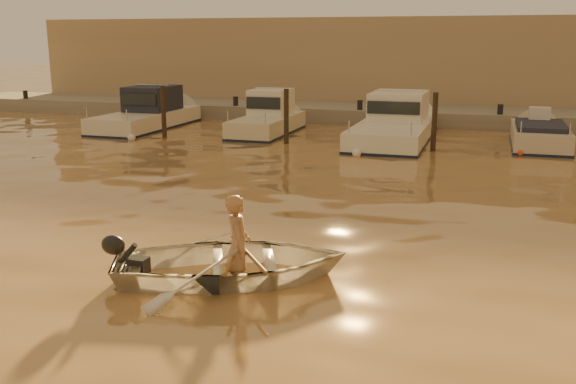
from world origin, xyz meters
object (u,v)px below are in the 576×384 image
(moored_boat_2, at_px, (395,123))
(moored_boat_3, at_px, (539,140))
(dinghy, at_px, (232,263))
(person, at_px, (238,246))
(moored_boat_0, at_px, (146,113))
(moored_boat_1, at_px, (267,118))
(waterfront_building, at_px, (462,65))

(moored_boat_2, xyz_separation_m, moored_boat_3, (5.17, 0.00, -0.40))
(dinghy, bearing_deg, person, -90.00)
(person, bearing_deg, moored_boat_0, 10.16)
(dinghy, distance_m, moored_boat_1, 16.17)
(waterfront_building, bearing_deg, moored_boat_1, -122.52)
(dinghy, bearing_deg, moored_boat_3, -43.71)
(moored_boat_3, bearing_deg, dinghy, -109.81)
(moored_boat_1, relative_size, moored_boat_2, 0.67)
(person, distance_m, waterfront_building, 26.55)
(moored_boat_0, xyz_separation_m, moored_boat_1, (5.52, 0.00, 0.00))
(person, bearing_deg, moored_boat_2, -25.03)
(person, relative_size, waterfront_building, 0.04)
(moored_boat_0, relative_size, moored_boat_1, 1.24)
(dinghy, bearing_deg, waterfront_building, -28.70)
(moored_boat_3, bearing_deg, moored_boat_0, 180.00)
(person, distance_m, moored_boat_3, 16.34)
(moored_boat_0, height_order, moored_boat_3, moored_boat_0)
(dinghy, bearing_deg, moored_boat_2, -25.36)
(person, xyz_separation_m, moored_boat_0, (-10.41, 15.39, 0.08))
(dinghy, relative_size, moored_boat_2, 0.44)
(dinghy, height_order, moored_boat_3, moored_boat_3)
(person, xyz_separation_m, waterfront_building, (2.13, 26.39, 1.86))
(moored_boat_0, distance_m, moored_boat_1, 5.52)
(moored_boat_2, bearing_deg, moored_boat_1, 180.00)
(moored_boat_2, height_order, moored_boat_3, moored_boat_2)
(moored_boat_1, distance_m, waterfront_building, 13.17)
(person, relative_size, moored_boat_0, 0.24)
(person, bearing_deg, waterfront_building, -28.51)
(moored_boat_0, relative_size, waterfront_building, 0.15)
(person, relative_size, moored_boat_2, 0.20)
(moored_boat_2, distance_m, moored_boat_3, 5.18)
(moored_boat_0, bearing_deg, moored_boat_1, 0.00)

